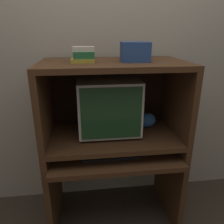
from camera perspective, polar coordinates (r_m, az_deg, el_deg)
wall_back at (r=1.88m, az=-1.05°, el=13.60°), size 6.00×0.06×2.60m
desk_base at (r=1.83m, az=0.48°, el=-15.98°), size 1.01×0.63×0.67m
desk_monitor_shelf at (r=1.70m, az=0.33°, el=-6.36°), size 1.01×0.58×0.12m
hutch_upper at (r=1.60m, az=0.20°, el=7.01°), size 1.01×0.58×0.54m
crt_monitor at (r=1.65m, az=-1.00°, el=1.91°), size 0.45×0.42×0.42m
keyboard at (r=1.62m, az=-0.40°, el=-10.93°), size 0.40×0.15×0.03m
mouse at (r=1.65m, az=8.87°, el=-10.36°), size 0.07×0.05×0.03m
snack_bag at (r=1.80m, az=9.09°, el=-2.12°), size 0.15×0.11×0.12m
book_stack at (r=1.48m, az=-7.49°, el=14.54°), size 0.15×0.11×0.10m
storage_box at (r=1.53m, az=6.04°, el=15.37°), size 0.18×0.15×0.13m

